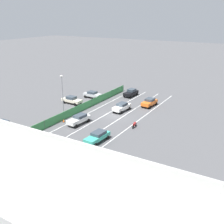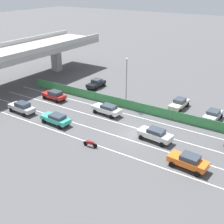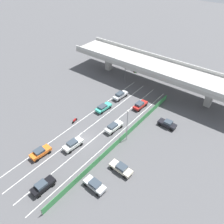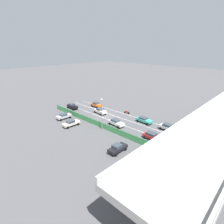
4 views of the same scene
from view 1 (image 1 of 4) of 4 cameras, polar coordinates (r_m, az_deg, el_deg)
The scene contains 20 objects.
ground_plane at distance 51.83m, azimuth 0.64°, elevation -0.65°, with size 300.00×300.00×0.00m, color #4C4C4F.
lane_line_left_edge at distance 45.67m, azimuth 3.09°, elevation -3.60°, with size 0.14×45.65×0.01m, color silver.
lane_line_mid_left at distance 47.17m, azimuth -0.52°, elevation -2.78°, with size 0.14×45.65×0.01m, color silver.
lane_line_mid_right at distance 48.86m, azimuth -3.89°, elevation -2.00°, with size 0.14×45.65×0.01m, color silver.
lane_line_right_edge at distance 50.72m, azimuth -7.03°, elevation -1.27°, with size 0.14×45.65×0.01m, color silver.
green_fence at distance 51.53m, azimuth -8.67°, elevation -0.12°, with size 0.10×41.75×1.51m.
car_sedan_red at distance 40.50m, azimuth -16.45°, elevation -6.24°, with size 2.12×4.48×1.64m.
car_sedan_white at distance 47.78m, azimuth -6.95°, elevation -1.46°, with size 2.21×4.77×1.61m.
car_sedan_silver at distance 35.99m, azimuth -9.51°, elevation -9.05°, with size 2.12×4.75×1.71m.
car_taxi_teal at distance 41.02m, azimuth -3.08°, elevation -5.11°, with size 2.17×4.70×1.52m.
car_taxi_orange at distance 57.07m, azimuth 7.88°, elevation 2.09°, with size 2.23×4.39×1.67m.
car_hatchback_white at distance 53.66m, azimuth 2.07°, elevation 1.12°, with size 2.22×4.57×1.67m.
car_sedan_black at distance 63.71m, azimuth 4.02°, elevation 4.13°, with size 2.16×4.45×1.70m.
motorcycle at distance 46.38m, azimuth 4.73°, elevation -2.65°, with size 0.60×1.95×0.93m.
parked_wagon_silver at distance 62.35m, azimuth -4.12°, elevation 3.72°, with size 4.31×2.15×1.55m.
parked_sedan_cream at distance 58.82m, azimuth -8.45°, elevation 2.57°, with size 4.67×2.09×1.62m.
parked_sedan_dark at distance 48.31m, azimuth -21.83°, elevation -2.60°, with size 4.24×1.98×1.64m.
traffic_light at distance 29.07m, azimuth -15.37°, elevation -10.60°, with size 3.92×0.40×5.28m.
street_lamp at distance 49.73m, azimuth -10.36°, elevation 3.96°, with size 0.60×0.36×8.04m.
traffic_cone at distance 49.22m, azimuth -10.10°, elevation -1.79°, with size 0.47×0.47×0.57m.
Camera 1 is at (-24.20, 42.07, 18.19)m, focal length 43.55 mm.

